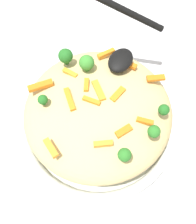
% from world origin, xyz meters
% --- Properties ---
extents(ground_plane, '(2.40, 2.40, 0.00)m').
position_xyz_m(ground_plane, '(0.00, 0.00, 0.00)').
color(ground_plane, silver).
extents(serving_bowl, '(0.30, 0.30, 0.04)m').
position_xyz_m(serving_bowl, '(0.00, 0.00, 0.02)').
color(serving_bowl, silver).
rests_on(serving_bowl, ground_plane).
extents(pasta_mound, '(0.26, 0.26, 0.09)m').
position_xyz_m(pasta_mound, '(0.00, 0.00, 0.08)').
color(pasta_mound, '#D1BA7A').
rests_on(pasta_mound, serving_bowl).
extents(carrot_piece_0, '(0.01, 0.03, 0.01)m').
position_xyz_m(carrot_piece_0, '(-0.01, 0.01, 0.12)').
color(carrot_piece_0, orange).
rests_on(carrot_piece_0, pasta_mound).
extents(carrot_piece_1, '(0.03, 0.04, 0.01)m').
position_xyz_m(carrot_piece_1, '(0.01, 0.01, 0.12)').
color(carrot_piece_1, orange).
rests_on(carrot_piece_1, pasta_mound).
extents(carrot_piece_2, '(0.01, 0.04, 0.01)m').
position_xyz_m(carrot_piece_2, '(0.09, -0.01, 0.12)').
color(carrot_piece_2, orange).
rests_on(carrot_piece_2, pasta_mound).
extents(carrot_piece_3, '(0.01, 0.03, 0.01)m').
position_xyz_m(carrot_piece_3, '(0.02, 0.07, 0.12)').
color(carrot_piece_3, orange).
rests_on(carrot_piece_3, pasta_mound).
extents(carrot_piece_4, '(0.03, 0.03, 0.01)m').
position_xyz_m(carrot_piece_4, '(0.09, -0.07, 0.12)').
color(carrot_piece_4, orange).
rests_on(carrot_piece_4, pasta_mound).
extents(carrot_piece_5, '(0.03, 0.02, 0.01)m').
position_xyz_m(carrot_piece_5, '(0.09, 0.03, 0.12)').
color(carrot_piece_5, orange).
rests_on(carrot_piece_5, pasta_mound).
extents(carrot_piece_6, '(0.02, 0.03, 0.01)m').
position_xyz_m(carrot_piece_6, '(-0.11, 0.02, 0.12)').
color(carrot_piece_6, orange).
rests_on(carrot_piece_6, pasta_mound).
extents(carrot_piece_7, '(0.01, 0.03, 0.01)m').
position_xyz_m(carrot_piece_7, '(0.00, -0.08, 0.12)').
color(carrot_piece_7, orange).
rests_on(carrot_piece_7, pasta_mound).
extents(carrot_piece_8, '(0.02, 0.03, 0.01)m').
position_xyz_m(carrot_piece_8, '(-0.06, -0.04, 0.12)').
color(carrot_piece_8, orange).
rests_on(carrot_piece_8, pasta_mound).
extents(carrot_piece_9, '(0.03, 0.02, 0.01)m').
position_xyz_m(carrot_piece_9, '(0.01, 0.03, 0.12)').
color(carrot_piece_9, orange).
rests_on(carrot_piece_9, pasta_mound).
extents(carrot_piece_10, '(0.03, 0.02, 0.01)m').
position_xyz_m(carrot_piece_10, '(0.02, -0.02, 0.12)').
color(carrot_piece_10, orange).
rests_on(carrot_piece_10, pasta_mound).
extents(carrot_piece_11, '(0.04, 0.04, 0.01)m').
position_xyz_m(carrot_piece_11, '(-0.02, 0.04, 0.12)').
color(carrot_piece_11, orange).
rests_on(carrot_piece_11, pasta_mound).
extents(carrot_piece_12, '(0.03, 0.02, 0.01)m').
position_xyz_m(carrot_piece_12, '(-0.03, -0.06, 0.12)').
color(carrot_piece_12, orange).
rests_on(carrot_piece_12, pasta_mound).
extents(carrot_piece_13, '(0.04, 0.04, 0.01)m').
position_xyz_m(carrot_piece_13, '(-0.02, 0.10, 0.12)').
color(carrot_piece_13, orange).
rests_on(carrot_piece_13, pasta_mound).
extents(broccoli_floret_0, '(0.03, 0.03, 0.03)m').
position_xyz_m(broccoli_floret_0, '(0.04, 0.05, 0.13)').
color(broccoli_floret_0, '#377928').
rests_on(broccoli_floret_0, pasta_mound).
extents(broccoli_floret_1, '(0.03, 0.03, 0.03)m').
position_xyz_m(broccoli_floret_1, '(0.04, 0.09, 0.13)').
color(broccoli_floret_1, '#205B1C').
rests_on(broccoli_floret_1, pasta_mound).
extents(broccoli_floret_2, '(0.02, 0.02, 0.02)m').
position_xyz_m(broccoli_floret_2, '(-0.05, 0.07, 0.13)').
color(broccoli_floret_2, '#205B1C').
rests_on(broccoli_floret_2, pasta_mound).
extents(broccoli_floret_3, '(0.02, 0.02, 0.02)m').
position_xyz_m(broccoli_floret_3, '(0.03, -0.10, 0.13)').
color(broccoli_floret_3, '#205B1C').
rests_on(broccoli_floret_3, pasta_mound).
extents(broccoli_floret_4, '(0.02, 0.02, 0.02)m').
position_xyz_m(broccoli_floret_4, '(-0.02, -0.10, 0.13)').
color(broccoli_floret_4, '#296820').
rests_on(broccoli_floret_4, pasta_mound).
extents(broccoli_floret_5, '(0.02, 0.02, 0.02)m').
position_xyz_m(broccoli_floret_5, '(-0.07, -0.08, 0.13)').
color(broccoli_floret_5, '#296820').
rests_on(broccoli_floret_5, pasta_mound).
extents(serving_spoon, '(0.14, 0.15, 0.09)m').
position_xyz_m(serving_spoon, '(0.11, 0.02, 0.14)').
color(serving_spoon, black).
rests_on(serving_spoon, pasta_mound).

